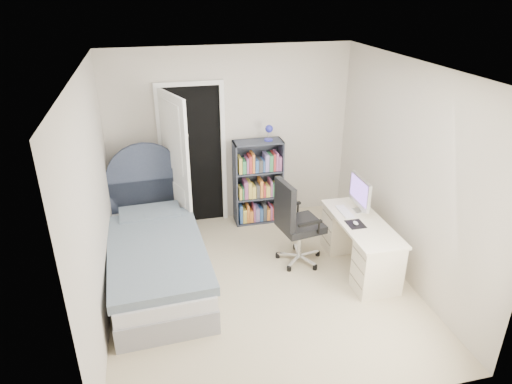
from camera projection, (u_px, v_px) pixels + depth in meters
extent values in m
cube|color=tan|center=(262.00, 287.00, 5.36)|extent=(3.40, 3.60, 0.05)
cube|color=white|center=(263.00, 65.00, 4.28)|extent=(3.40, 3.60, 0.05)
cube|color=beige|center=(231.00, 136.00, 6.43)|extent=(3.40, 0.05, 2.50)
cube|color=beige|center=(326.00, 293.00, 3.21)|extent=(3.40, 0.05, 2.50)
cube|color=beige|center=(91.00, 205.00, 4.46)|extent=(0.05, 3.60, 2.50)
cube|color=beige|center=(409.00, 174.00, 5.18)|extent=(0.05, 3.60, 2.50)
cube|color=black|center=(193.00, 157.00, 6.39)|extent=(0.80, 0.01, 2.00)
cube|color=white|center=(162.00, 160.00, 6.28)|extent=(0.06, 0.06, 2.00)
cube|color=white|center=(224.00, 155.00, 6.46)|extent=(0.06, 0.06, 2.00)
cube|color=white|center=(189.00, 83.00, 5.94)|extent=(0.92, 0.06, 0.06)
cube|color=white|center=(176.00, 169.00, 5.98)|extent=(0.31, 0.77, 2.00)
cube|color=gray|center=(159.00, 272.00, 5.35)|extent=(1.13, 2.20, 0.28)
cube|color=silver|center=(157.00, 256.00, 5.26)|extent=(1.11, 2.15, 0.17)
cube|color=slate|center=(157.00, 252.00, 5.12)|extent=(1.15, 1.88, 0.11)
cube|color=slate|center=(150.00, 215.00, 5.87)|extent=(0.79, 0.47, 0.13)
cube|color=#323A4D|center=(149.00, 209.00, 6.20)|extent=(1.02, 0.12, 0.86)
cylinder|color=#323A4D|center=(146.00, 180.00, 6.02)|extent=(1.02, 0.12, 1.02)
cylinder|color=tan|center=(148.00, 222.00, 6.22)|extent=(0.04, 0.04, 0.52)
cylinder|color=tan|center=(147.00, 210.00, 6.54)|extent=(0.04, 0.04, 0.52)
cylinder|color=tan|center=(174.00, 219.00, 6.30)|extent=(0.04, 0.04, 0.52)
cylinder|color=tan|center=(172.00, 207.00, 6.61)|extent=(0.04, 0.04, 0.52)
cube|color=tan|center=(159.00, 199.00, 6.31)|extent=(0.41, 0.41, 0.03)
cube|color=tan|center=(161.00, 219.00, 6.45)|extent=(0.37, 0.37, 0.02)
cube|color=#B24C33|center=(155.00, 197.00, 6.29)|extent=(0.17, 0.23, 0.03)
cube|color=#3F598C|center=(155.00, 195.00, 6.28)|extent=(0.16, 0.22, 0.03)
cube|color=#D8CC7F|center=(154.00, 193.00, 6.26)|extent=(0.15, 0.21, 0.03)
cylinder|color=silver|center=(187.00, 233.00, 6.44)|extent=(0.21, 0.21, 0.02)
cylinder|color=silver|center=(184.00, 185.00, 6.13)|extent=(0.02, 0.02, 1.47)
sphere|color=silver|center=(185.00, 136.00, 5.81)|extent=(0.09, 0.09, 0.09)
cube|color=#323744|center=(235.00, 184.00, 6.48)|extent=(0.02, 0.30, 1.23)
cube|color=#323744|center=(280.00, 180.00, 6.62)|extent=(0.02, 0.30, 1.23)
cube|color=#323744|center=(258.00, 142.00, 6.30)|extent=(0.69, 0.30, 0.02)
cube|color=#323744|center=(258.00, 219.00, 6.81)|extent=(0.69, 0.30, 0.02)
cube|color=#323744|center=(256.00, 178.00, 6.68)|extent=(0.69, 0.01, 1.23)
cube|color=#323744|center=(258.00, 196.00, 6.65)|extent=(0.65, 0.28, 0.02)
cube|color=#323744|center=(258.00, 171.00, 6.48)|extent=(0.65, 0.28, 0.02)
cylinder|color=#24269F|center=(268.00, 140.00, 6.32)|extent=(0.12, 0.12, 0.02)
cylinder|color=silver|center=(268.00, 134.00, 6.29)|extent=(0.02, 0.02, 0.16)
sphere|color=#24269F|center=(269.00, 129.00, 6.22)|extent=(0.11, 0.11, 0.11)
cube|color=#335999|center=(240.00, 212.00, 6.67)|extent=(0.04, 0.21, 0.28)
cube|color=#D8BF4C|center=(244.00, 214.00, 6.69)|extent=(0.05, 0.21, 0.21)
cube|color=orange|center=(247.00, 212.00, 6.69)|extent=(0.03, 0.21, 0.27)
cube|color=orange|center=(250.00, 214.00, 6.72)|extent=(0.05, 0.21, 0.18)
cube|color=#994C7F|center=(253.00, 211.00, 6.71)|extent=(0.02, 0.21, 0.26)
cube|color=#7F72B2|center=(256.00, 213.00, 6.73)|extent=(0.06, 0.21, 0.21)
cube|color=#335999|center=(260.00, 213.00, 6.75)|extent=(0.05, 0.21, 0.19)
cube|color=#3F3F3F|center=(264.00, 210.00, 6.75)|extent=(0.05, 0.21, 0.26)
cube|color=orange|center=(267.00, 212.00, 6.77)|extent=(0.05, 0.21, 0.18)
cube|color=#994C7F|center=(270.00, 211.00, 6.78)|extent=(0.03, 0.21, 0.21)
cube|color=#B23333|center=(272.00, 212.00, 6.79)|extent=(0.04, 0.21, 0.18)
cube|color=#3F3F3F|center=(275.00, 211.00, 6.80)|extent=(0.05, 0.21, 0.18)
cube|color=#337F4C|center=(279.00, 210.00, 6.81)|extent=(0.06, 0.21, 0.21)
cube|color=#D8BF4C|center=(240.00, 192.00, 6.53)|extent=(0.04, 0.21, 0.16)
cube|color=#337F4C|center=(242.00, 192.00, 6.53)|extent=(0.03, 0.21, 0.17)
cube|color=#994C7F|center=(245.00, 189.00, 6.53)|extent=(0.05, 0.21, 0.26)
cube|color=#D8BF4C|center=(249.00, 189.00, 6.54)|extent=(0.05, 0.21, 0.24)
cube|color=#D8BF4C|center=(253.00, 190.00, 6.57)|extent=(0.06, 0.21, 0.18)
cube|color=#3F3F3F|center=(257.00, 189.00, 6.57)|extent=(0.05, 0.21, 0.19)
cube|color=orange|center=(260.00, 187.00, 6.57)|extent=(0.04, 0.21, 0.26)
cube|color=#B23333|center=(263.00, 189.00, 6.60)|extent=(0.03, 0.21, 0.18)
cube|color=#D8BF4C|center=(267.00, 190.00, 6.61)|extent=(0.06, 0.21, 0.16)
cube|color=#994C7F|center=(270.00, 187.00, 6.61)|extent=(0.03, 0.21, 0.24)
cube|color=#337F4C|center=(272.00, 188.00, 6.63)|extent=(0.04, 0.21, 0.19)
cube|color=#D8BF4C|center=(275.00, 188.00, 6.64)|extent=(0.03, 0.21, 0.17)
cube|color=#D8BF4C|center=(278.00, 186.00, 6.63)|extent=(0.05, 0.21, 0.24)
cube|color=#D8BF4C|center=(239.00, 164.00, 6.35)|extent=(0.04, 0.21, 0.23)
cube|color=#337F4C|center=(243.00, 166.00, 6.37)|extent=(0.05, 0.21, 0.18)
cube|color=#994C7F|center=(246.00, 164.00, 6.37)|extent=(0.03, 0.21, 0.22)
cube|color=#B23333|center=(249.00, 163.00, 6.38)|extent=(0.04, 0.21, 0.24)
cube|color=orange|center=(252.00, 162.00, 6.38)|extent=(0.03, 0.21, 0.27)
cube|color=#335999|center=(256.00, 165.00, 6.41)|extent=(0.05, 0.21, 0.18)
cube|color=#3F3F3F|center=(259.00, 165.00, 6.42)|extent=(0.05, 0.21, 0.17)
cube|color=#335999|center=(263.00, 164.00, 6.43)|extent=(0.03, 0.21, 0.16)
cube|color=#7F72B2|center=(266.00, 162.00, 6.43)|extent=(0.05, 0.21, 0.24)
cube|color=#337F4C|center=(270.00, 162.00, 6.44)|extent=(0.05, 0.21, 0.23)
cube|color=#B23333|center=(273.00, 161.00, 6.45)|extent=(0.03, 0.21, 0.25)
cube|color=#994C7F|center=(276.00, 160.00, 6.45)|extent=(0.03, 0.21, 0.26)
cube|color=#994C7F|center=(278.00, 162.00, 6.47)|extent=(0.04, 0.21, 0.20)
cube|color=#F0E4C9|center=(362.00, 223.00, 5.42)|extent=(0.53, 1.33, 0.03)
cube|color=#F0E4C9|center=(377.00, 267.00, 5.14)|extent=(0.49, 0.36, 0.62)
cube|color=#F0E4C9|center=(344.00, 228.00, 5.97)|extent=(0.49, 0.36, 0.62)
cube|color=silver|center=(359.00, 210.00, 5.66)|extent=(0.14, 0.14, 0.01)
cube|color=silver|center=(362.00, 203.00, 5.63)|extent=(0.03, 0.05, 0.20)
cube|color=silver|center=(360.00, 191.00, 5.55)|extent=(0.04, 0.50, 0.36)
cube|color=#8052C8|center=(359.00, 190.00, 5.54)|extent=(0.00, 0.44, 0.28)
cube|color=white|center=(345.00, 212.00, 5.62)|extent=(0.12, 0.36, 0.02)
cube|color=black|center=(355.00, 224.00, 5.35)|extent=(0.20, 0.23, 0.00)
ellipsoid|color=white|center=(356.00, 223.00, 5.34)|extent=(0.05, 0.09, 0.03)
cube|color=silver|center=(308.00, 254.00, 5.86)|extent=(0.29, 0.09, 0.03)
cylinder|color=black|center=(318.00, 253.00, 5.92)|extent=(0.07, 0.07, 0.06)
cube|color=silver|center=(297.00, 250.00, 5.93)|extent=(0.08, 0.29, 0.03)
cylinder|color=black|center=(295.00, 247.00, 6.07)|extent=(0.07, 0.07, 0.06)
cube|color=silver|center=(288.00, 255.00, 5.83)|extent=(0.27, 0.16, 0.03)
cylinder|color=black|center=(278.00, 255.00, 5.87)|extent=(0.07, 0.07, 0.06)
cube|color=silver|center=(294.00, 261.00, 5.70)|extent=(0.23, 0.23, 0.03)
cylinder|color=black|center=(289.00, 269.00, 5.60)|extent=(0.07, 0.07, 0.06)
cube|color=silver|center=(307.00, 260.00, 5.71)|extent=(0.17, 0.27, 0.03)
cylinder|color=black|center=(315.00, 267.00, 5.63)|extent=(0.07, 0.07, 0.06)
cylinder|color=silver|center=(300.00, 241.00, 5.72)|extent=(0.06, 0.06, 0.43)
cube|color=black|center=(300.00, 225.00, 5.62)|extent=(0.56, 0.56, 0.09)
cube|color=black|center=(285.00, 205.00, 5.40)|extent=(0.15, 0.45, 0.56)
cube|color=black|center=(310.00, 223.00, 5.32)|extent=(0.31, 0.09, 0.03)
cube|color=black|center=(290.00, 205.00, 5.76)|extent=(0.31, 0.09, 0.03)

